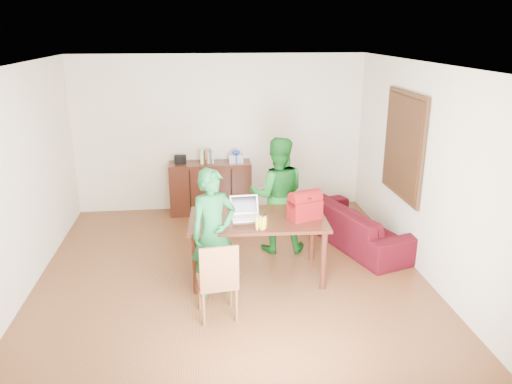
{
  "coord_description": "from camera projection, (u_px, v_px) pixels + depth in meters",
  "views": [
    {
      "loc": [
        -0.34,
        -5.81,
        3.11
      ],
      "look_at": [
        0.34,
        0.25,
        1.09
      ],
      "focal_mm": 35.0,
      "sensor_mm": 36.0,
      "label": 1
    }
  ],
  "objects": [
    {
      "name": "person_near",
      "position": [
        213.0,
        233.0,
        5.92
      ],
      "size": [
        0.67,
        0.56,
        1.57
      ],
      "primitive_type": "imported",
      "rotation": [
        0.0,
        0.0,
        0.38
      ],
      "color": "#15602B",
      "rests_on": "ground"
    },
    {
      "name": "room",
      "position": [
        231.0,
        179.0,
        6.21
      ],
      "size": [
        5.2,
        5.7,
        2.9
      ],
      "color": "#462011",
      "rests_on": "ground"
    },
    {
      "name": "sofa",
      "position": [
        357.0,
        225.0,
        7.47
      ],
      "size": [
        1.4,
        2.19,
        0.6
      ],
      "primitive_type": "imported",
      "rotation": [
        0.0,
        0.0,
        1.89
      ],
      "color": "#340806",
      "rests_on": "ground"
    },
    {
      "name": "bananas",
      "position": [
        261.0,
        227.0,
        5.94
      ],
      "size": [
        0.2,
        0.15,
        0.07
      ],
      "primitive_type": null,
      "rotation": [
        0.0,
        0.0,
        -0.21
      ],
      "color": "gold",
      "rests_on": "table"
    },
    {
      "name": "table",
      "position": [
        258.0,
        226.0,
        6.35
      ],
      "size": [
        1.77,
        1.05,
        0.81
      ],
      "rotation": [
        0.0,
        0.0,
        -0.04
      ],
      "color": "black",
      "rests_on": "ground"
    },
    {
      "name": "laptop",
      "position": [
        246.0,
        215.0,
        6.29
      ],
      "size": [
        0.38,
        0.27,
        0.26
      ],
      "rotation": [
        0.0,
        0.0,
        0.05
      ],
      "color": "white",
      "rests_on": "table"
    },
    {
      "name": "red_bag",
      "position": [
        305.0,
        208.0,
        6.25
      ],
      "size": [
        0.45,
        0.35,
        0.29
      ],
      "primitive_type": "cube",
      "rotation": [
        0.0,
        0.0,
        0.35
      ],
      "color": "maroon",
      "rests_on": "table"
    },
    {
      "name": "chair",
      "position": [
        218.0,
        295.0,
        5.56
      ],
      "size": [
        0.47,
        0.45,
        0.93
      ],
      "rotation": [
        0.0,
        0.0,
        0.12
      ],
      "color": "brown",
      "rests_on": "ground"
    },
    {
      "name": "person_far",
      "position": [
        277.0,
        195.0,
        7.1
      ],
      "size": [
        0.87,
        0.71,
        1.68
      ],
      "primitive_type": "imported",
      "rotation": [
        0.0,
        0.0,
        3.05
      ],
      "color": "#135719",
      "rests_on": "ground"
    },
    {
      "name": "bottle",
      "position": [
        265.0,
        221.0,
        5.97
      ],
      "size": [
        0.07,
        0.07,
        0.19
      ],
      "primitive_type": "cylinder",
      "rotation": [
        0.0,
        0.0,
        -0.05
      ],
      "color": "#501F12",
      "rests_on": "table"
    }
  ]
}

